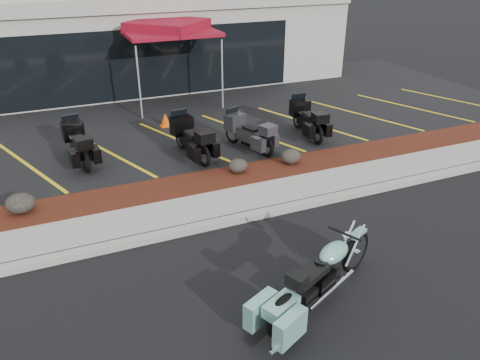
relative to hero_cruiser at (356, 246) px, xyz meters
name	(u,v)px	position (x,y,z in m)	size (l,w,h in m)	color
ground	(261,241)	(-1.19, 1.56, -0.55)	(90.00, 90.00, 0.00)	black
curb	(244,217)	(-1.19, 2.46, -0.47)	(24.00, 0.25, 0.15)	gray
sidewalk	(232,203)	(-1.19, 3.16, -0.47)	(24.00, 1.20, 0.15)	gray
mulch_bed	(215,182)	(-1.19, 4.36, -0.47)	(24.00, 1.20, 0.16)	#38100C
upper_lot	(162,118)	(-1.19, 9.76, -0.47)	(26.00, 9.60, 0.15)	black
dealership_building	(123,34)	(-1.19, 16.03, 1.46)	(18.00, 8.16, 4.00)	#9B968C
boulder_left	(20,203)	(-5.73, 4.47, -0.16)	(0.64, 0.53, 0.45)	black
boulder_mid	(238,166)	(-0.48, 4.52, -0.21)	(0.52, 0.43, 0.37)	black
boulder_right	(291,156)	(1.07, 4.48, -0.19)	(0.57, 0.47, 0.40)	black
hero_cruiser	(356,246)	(0.00, 0.00, 0.00)	(3.12, 0.79, 1.10)	#6FAD9E
touring_black_front	(73,134)	(-4.29, 7.52, 0.19)	(2.02, 0.77, 1.18)	black
touring_black_mid	(180,129)	(-1.38, 6.70, 0.20)	(2.08, 0.79, 1.21)	black
touring_grey	(232,125)	(0.18, 6.51, 0.16)	(1.94, 0.74, 1.13)	#2C2C31
touring_black_rear	(298,111)	(2.62, 6.88, 0.19)	(2.04, 0.78, 1.19)	black
traffic_cone	(165,120)	(-1.31, 8.76, -0.18)	(0.35, 0.35, 0.45)	#D24907
popup_canopy	(168,28)	(-0.35, 11.36, 2.32)	(3.92, 3.92, 2.99)	silver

